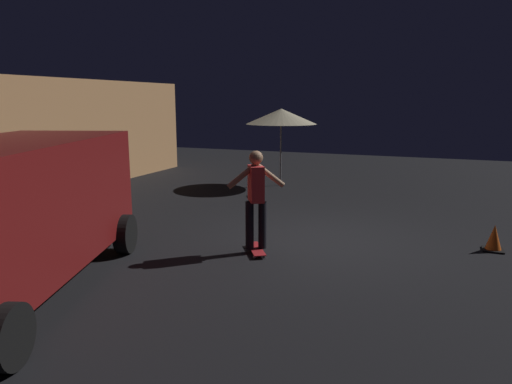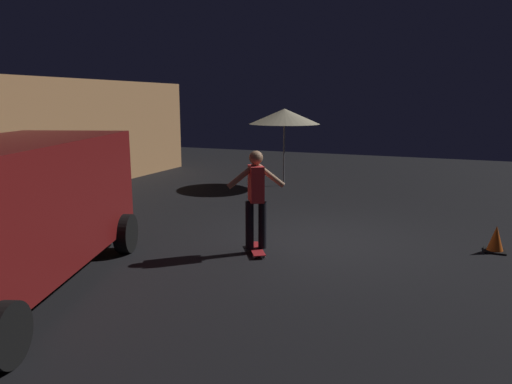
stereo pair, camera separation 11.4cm
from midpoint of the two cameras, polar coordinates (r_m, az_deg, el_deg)
name	(u,v)px [view 1 (the left image)]	position (r m, az deg, el deg)	size (l,w,h in m)	color
ground_plane	(319,240)	(8.81, 7.26, -5.81)	(28.00, 28.00, 0.00)	black
parked_van	(3,209)	(6.93, -28.85, -1.88)	(4.97, 3.43, 2.03)	maroon
patio_umbrella	(281,116)	(14.03, 2.85, 9.18)	(2.10, 2.10, 2.30)	slate
skateboard_ridden	(256,249)	(8.04, -0.41, -6.97)	(0.77, 0.59, 0.07)	#AD1E23
skateboard_spare	(255,196)	(12.33, -0.42, -0.54)	(0.77, 0.58, 0.07)	#1959B2
skater	(256,193)	(7.79, -0.42, -0.10)	(0.60, 0.88, 1.67)	black
traffic_cone	(494,239)	(9.03, 26.66, -5.12)	(0.34, 0.34, 0.46)	black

